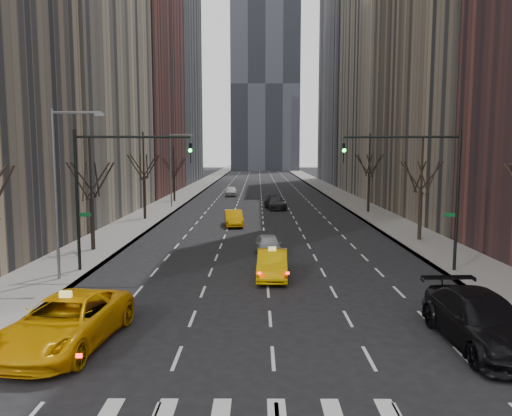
{
  "coord_description": "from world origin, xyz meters",
  "views": [
    {
      "loc": [
        -0.51,
        -16.16,
        6.96
      ],
      "look_at": [
        -0.63,
        14.11,
        3.5
      ],
      "focal_mm": 35.0,
      "sensor_mm": 36.0,
      "label": 1
    }
  ],
  "objects_px": {
    "taxi_sedan": "(272,264)",
    "parked_suv_black": "(481,320)",
    "taxi_suv": "(66,322)",
    "silver_sedan_ahead": "(269,245)"
  },
  "relations": [
    {
      "from": "taxi_suv",
      "to": "silver_sedan_ahead",
      "type": "bearing_deg",
      "value": 70.95
    },
    {
      "from": "silver_sedan_ahead",
      "to": "parked_suv_black",
      "type": "relative_size",
      "value": 0.63
    },
    {
      "from": "taxi_suv",
      "to": "taxi_sedan",
      "type": "height_order",
      "value": "taxi_suv"
    },
    {
      "from": "taxi_suv",
      "to": "taxi_sedan",
      "type": "xyz_separation_m",
      "value": [
        7.65,
        9.69,
        -0.13
      ]
    },
    {
      "from": "silver_sedan_ahead",
      "to": "parked_suv_black",
      "type": "height_order",
      "value": "parked_suv_black"
    },
    {
      "from": "taxi_sedan",
      "to": "parked_suv_black",
      "type": "xyz_separation_m",
      "value": [
        7.22,
        -9.58,
        0.16
      ]
    },
    {
      "from": "taxi_suv",
      "to": "parked_suv_black",
      "type": "bearing_deg",
      "value": 7.0
    },
    {
      "from": "taxi_sedan",
      "to": "silver_sedan_ahead",
      "type": "relative_size",
      "value": 1.15
    },
    {
      "from": "taxi_suv",
      "to": "parked_suv_black",
      "type": "relative_size",
      "value": 1.01
    },
    {
      "from": "silver_sedan_ahead",
      "to": "taxi_sedan",
      "type": "bearing_deg",
      "value": -93.92
    }
  ]
}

